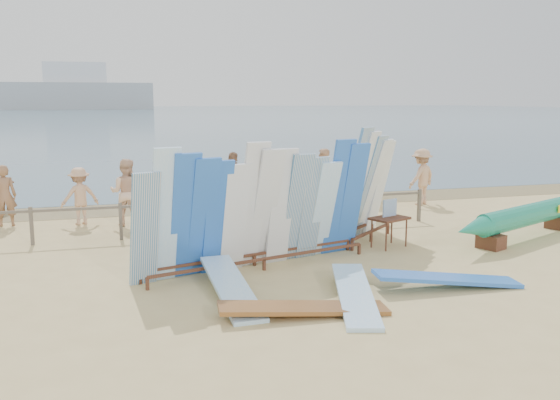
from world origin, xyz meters
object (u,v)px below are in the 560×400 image
object	(u,v)px
stroller	(273,209)
beachgoer_7	(322,179)
beachgoer_9	(367,176)
vendor_table	(389,231)
outrigger_canoe	(528,216)
beach_chair_right	(228,217)
flat_board_b	(355,302)
beach_chair_left	(187,216)
beachgoer_2	(126,192)
main_surfboard_rack	(259,212)
side_surfboard_rack	(363,190)
flat_board_d	(447,288)
beachgoer_10	(368,192)
flat_board_c	(304,315)
beachgoer_1	(4,196)
beachgoer_4	(234,185)
beachgoer_6	(254,184)
flat_board_a	(231,297)
beachgoer_extra_0	(421,177)
beachgoer_5	(169,189)
beachgoer_3	(80,196)

from	to	relation	value
stroller	beachgoer_7	distance (m)	2.79
beachgoer_9	vendor_table	bearing A→B (deg)	-145.91
outrigger_canoe	beach_chair_right	distance (m)	7.54
flat_board_b	beach_chair_left	distance (m)	7.00
outrigger_canoe	beachgoer_2	bearing A→B (deg)	131.93
main_surfboard_rack	outrigger_canoe	size ratio (longest dim) A/B	0.91
stroller	beachgoer_7	size ratio (longest dim) A/B	0.56
side_surfboard_rack	flat_board_d	distance (m)	3.94
beachgoer_2	beachgoer_10	distance (m)	6.67
flat_board_c	beachgoer_1	size ratio (longest dim) A/B	1.64
beachgoer_4	beachgoer_6	world-z (taller)	beachgoer_4
beachgoer_1	beachgoer_2	bearing A→B (deg)	162.72
vendor_table	flat_board_a	size ratio (longest dim) A/B	0.41
vendor_table	beachgoer_extra_0	world-z (taller)	beachgoer_extra_0
flat_board_b	flat_board_c	world-z (taller)	flat_board_b
flat_board_d	flat_board_c	size ratio (longest dim) A/B	1.00
vendor_table	beach_chair_left	size ratio (longest dim) A/B	1.20
side_surfboard_rack	outrigger_canoe	world-z (taller)	side_surfboard_rack
flat_board_a	beachgoer_9	xyz separation A→B (m)	(6.03, 7.93, 0.90)
flat_board_b	flat_board_a	world-z (taller)	flat_board_a
flat_board_a	beachgoer_2	size ratio (longest dim) A/B	1.51
outrigger_canoe	beachgoer_5	world-z (taller)	beachgoer_5
beachgoer_1	beachgoer_extra_0	bearing A→B (deg)	176.12
side_surfboard_rack	beachgoer_1	distance (m)	9.45
flat_board_b	beachgoer_9	world-z (taller)	beachgoer_9
flat_board_b	beachgoer_4	distance (m)	7.54
beachgoer_10	outrigger_canoe	bearing A→B (deg)	-97.90
side_surfboard_rack	vendor_table	world-z (taller)	side_surfboard_rack
side_surfboard_rack	flat_board_d	xyz separation A→B (m)	(0.02, -3.75, -1.23)
vendor_table	beachgoer_1	xyz separation A→B (m)	(-8.83, 4.84, 0.45)
vendor_table	beachgoer_2	bearing A→B (deg)	121.36
outrigger_canoe	beachgoer_1	xyz separation A→B (m)	(-12.49, 4.95, 0.29)
beach_chair_left	flat_board_b	bearing A→B (deg)	-48.26
beachgoer_5	beachgoer_1	size ratio (longest dim) A/B	1.01
flat_board_a	beachgoer_3	xyz separation A→B (m)	(-2.76, 6.99, 0.78)
flat_board_d	beachgoer_2	distance (m)	8.96
flat_board_c	beachgoer_1	world-z (taller)	beachgoer_1
outrigger_canoe	beachgoer_9	distance (m)	5.87
flat_board_d	beachgoer_5	xyz separation A→B (m)	(-4.20, 7.81, 0.84)
beach_chair_right	beachgoer_extra_0	distance (m)	6.82
beachgoer_3	beachgoer_9	distance (m)	8.84
flat_board_d	beachgoer_7	distance (m)	7.99
beachgoer_10	beachgoer_7	world-z (taller)	beachgoer_7
side_surfboard_rack	flat_board_c	bearing A→B (deg)	-164.46
beachgoer_2	beachgoer_1	xyz separation A→B (m)	(-3.12, 0.76, -0.07)
beach_chair_right	beachgoer_9	world-z (taller)	beachgoer_9
beach_chair_left	beachgoer_10	distance (m)	5.11
vendor_table	beachgoer_6	distance (m)	5.12
main_surfboard_rack	vendor_table	xyz separation A→B (m)	(3.26, 0.84, -0.78)
beachgoer_4	stroller	bearing A→B (deg)	155.24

